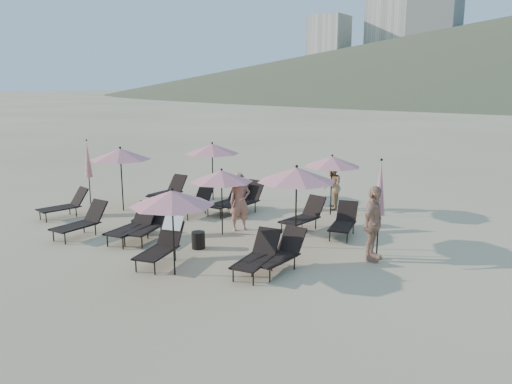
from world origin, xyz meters
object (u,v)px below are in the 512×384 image
Objects in this scene: side_table_0 at (138,227)px; lounger_6 at (169,190)px; umbrella_open_5 at (172,198)px; beachgoer_b at (332,187)px; umbrella_open_4 at (332,162)px; umbrella_closed_1 at (88,159)px; lounger_9 at (244,199)px; umbrella_open_0 at (120,154)px; umbrella_closed_0 at (380,189)px; beachgoer_a at (240,202)px; lounger_12 at (148,223)px; umbrella_open_3 at (212,149)px; lounger_7 at (195,203)px; side_table_1 at (198,240)px; lounger_0 at (65,204)px; lounger_4 at (258,255)px; lounger_11 at (344,221)px; lounger_5 at (280,253)px; lounger_13 at (168,190)px; umbrella_open_2 at (297,175)px; lounger_8 at (229,200)px; lounger_3 at (163,243)px; beachgoer_c at (373,224)px; lounger_1 at (82,221)px; lounger_10 at (304,215)px; lounger_2 at (134,224)px; umbrella_open_1 at (222,176)px.

lounger_6 is at bearing 123.19° from side_table_0.
umbrella_open_5 is 1.27× the size of beachgoer_b.
umbrella_closed_1 is at bearing -153.75° from umbrella_open_4.
lounger_9 is 0.80× the size of umbrella_open_0.
beachgoer_a is at bearing -176.65° from umbrella_closed_0.
lounger_9 is 1.00× the size of lounger_12.
beachgoer_a is (4.51, -1.37, 0.44)m from lounger_6.
umbrella_open_3 is at bearing 87.05° from beachgoer_a.
lounger_7 is at bearing -25.22° from lounger_6.
lounger_12 reaches higher than lounger_6.
lounger_7 is at bearing 134.25° from side_table_1.
lounger_0 reaches higher than lounger_7.
lounger_4 is 3.97m from lounger_11.
umbrella_open_4 is (-1.52, 5.45, 1.41)m from lounger_5.
lounger_13 is at bearing 87.62° from umbrella_open_0.
umbrella_open_2 is at bearing 111.36° from lounger_5.
lounger_8 is (-4.17, 4.05, 0.04)m from lounger_4.
beachgoer_b reaches higher than lounger_11.
umbrella_closed_0 is at bearing -15.90° from lounger_9.
lounger_12 reaches higher than lounger_0.
lounger_3 is 1.33m from side_table_1.
umbrella_closed_0 is 0.93m from beachgoer_c.
lounger_5 is at bearing -104.44° from lounger_11.
lounger_6 is (-4.69, 4.75, -0.05)m from lounger_3.
lounger_8 is at bearing 66.69° from lounger_1.
lounger_1 is 0.76× the size of umbrella_open_3.
beachgoer_c is (2.82, -1.40, 0.52)m from lounger_10.
lounger_7 is (-4.91, 3.11, -0.01)m from lounger_4.
lounger_13 is at bearing 103.45° from lounger_1.
beachgoer_a is at bearing 37.25° from lounger_12.
lounger_4 is at bearing -109.34° from lounger_11.
lounger_2 is 4.74m from lounger_5.
umbrella_open_4 is (-1.46, 1.94, 1.43)m from lounger_11.
lounger_2 is 4.01m from umbrella_open_0.
lounger_9 reaches higher than lounger_7.
side_table_0 is (-5.12, 0.02, -0.23)m from lounger_5.
umbrella_open_0 is at bearing 3.44° from umbrella_closed_1.
lounger_2 is at bearing -118.40° from umbrella_open_4.
umbrella_closed_0 is (2.08, 0.67, -0.24)m from umbrella_open_2.
umbrella_open_2 is (7.14, 0.09, 0.00)m from umbrella_open_0.
lounger_11 is at bearing 3.86° from lounger_7.
beachgoer_a is at bearing -42.78° from lounger_8.
umbrella_closed_0 reaches higher than umbrella_open_1.
lounger_1 is 8.36m from beachgoer_c.
lounger_2 is at bearing -50.75° from side_table_0.
beachgoer_b is (4.47, 1.34, -1.18)m from umbrella_open_3.
umbrella_open_2 reaches higher than lounger_9.
umbrella_open_4 is at bearing 31.37° from lounger_7.
lounger_13 is at bearing 111.33° from lounger_12.
umbrella_closed_0 reaches higher than beachgoer_a.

